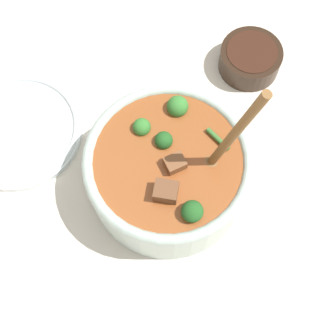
% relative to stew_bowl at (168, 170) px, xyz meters
% --- Properties ---
extents(ground_plane, '(4.00, 4.00, 0.00)m').
position_rel_stew_bowl_xyz_m(ground_plane, '(0.00, 0.00, -0.06)').
color(ground_plane, silver).
extents(stew_bowl, '(0.24, 0.24, 0.29)m').
position_rel_stew_bowl_xyz_m(stew_bowl, '(0.00, 0.00, 0.00)').
color(stew_bowl, '#B2C6BC').
rests_on(stew_bowl, ground_plane).
extents(condiment_bowl, '(0.11, 0.11, 0.05)m').
position_rel_stew_bowl_xyz_m(condiment_bowl, '(0.04, -0.26, -0.04)').
color(condiment_bowl, black).
rests_on(condiment_bowl, ground_plane).
extents(empty_plate, '(0.21, 0.21, 0.02)m').
position_rel_stew_bowl_xyz_m(empty_plate, '(0.25, 0.09, -0.05)').
color(empty_plate, white).
rests_on(empty_plate, ground_plane).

